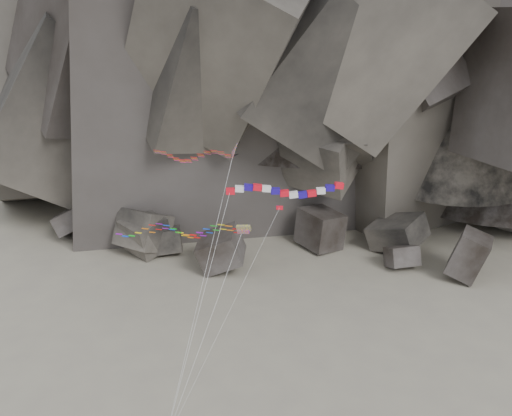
% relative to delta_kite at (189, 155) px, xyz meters
% --- Properties ---
extents(ground, '(260.00, 260.00, 0.00)m').
position_rel_delta_kite_xyz_m(ground, '(4.53, -3.67, -24.65)').
color(ground, gray).
rests_on(ground, ground).
extents(boulder_field, '(73.33, 19.43, 8.68)m').
position_rel_delta_kite_xyz_m(boulder_field, '(1.40, 30.61, -22.08)').
color(boulder_field, '#47423F').
rests_on(boulder_field, ground).
extents(delta_kite, '(9.46, 14.57, 24.87)m').
position_rel_delta_kite_xyz_m(delta_kite, '(0.00, 0.00, 0.00)').
color(delta_kite, red).
rests_on(delta_kite, ground).
extents(banner_kite, '(14.69, 13.30, 21.55)m').
position_rel_delta_kite_xyz_m(banner_kite, '(9.80, -2.58, -2.43)').
color(banner_kite, red).
rests_on(banner_kite, ground).
extents(parafoil_kite, '(14.15, 10.00, 18.23)m').
position_rel_delta_kite_xyz_m(parafoil_kite, '(-0.48, -4.48, -6.27)').
color(parafoil_kite, '#EBED0D').
rests_on(parafoil_kite, ground).
extents(pennant_kite, '(9.12, 11.11, 19.46)m').
position_rel_delta_kite_xyz_m(pennant_kite, '(7.78, -5.03, -7.55)').
color(pennant_kite, red).
rests_on(pennant_kite, ground).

